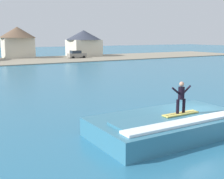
{
  "coord_description": "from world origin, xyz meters",
  "views": [
    {
      "loc": [
        -11.88,
        -11.3,
        4.99
      ],
      "look_at": [
        -1.99,
        5.47,
        1.44
      ],
      "focal_mm": 46.72,
      "sensor_mm": 36.0,
      "label": 1
    }
  ],
  "objects_px": {
    "surfboard": "(181,114)",
    "surfer": "(181,96)",
    "car_far_shore": "(77,55)",
    "wave_crest": "(169,125)",
    "house_small_cottage": "(18,40)",
    "house_gabled_white": "(84,42)"
  },
  "relations": [
    {
      "from": "surfboard",
      "to": "wave_crest",
      "type": "bearing_deg",
      "value": 146.29
    },
    {
      "from": "wave_crest",
      "to": "surfer",
      "type": "height_order",
      "value": "surfer"
    },
    {
      "from": "surfboard",
      "to": "surfer",
      "type": "xyz_separation_m",
      "value": [
        0.01,
        0.03,
        0.93
      ]
    },
    {
      "from": "wave_crest",
      "to": "surfer",
      "type": "bearing_deg",
      "value": -30.47
    },
    {
      "from": "car_far_shore",
      "to": "house_gabled_white",
      "type": "xyz_separation_m",
      "value": [
        4.65,
        6.02,
        2.68
      ]
    },
    {
      "from": "car_far_shore",
      "to": "house_gabled_white",
      "type": "height_order",
      "value": "house_gabled_white"
    },
    {
      "from": "surfboard",
      "to": "house_gabled_white",
      "type": "height_order",
      "value": "house_gabled_white"
    },
    {
      "from": "house_gabled_white",
      "to": "house_small_cottage",
      "type": "bearing_deg",
      "value": 173.72
    },
    {
      "from": "wave_crest",
      "to": "car_far_shore",
      "type": "relative_size",
      "value": 1.96
    },
    {
      "from": "surfer",
      "to": "house_small_cottage",
      "type": "distance_m",
      "value": 59.0
    },
    {
      "from": "surfboard",
      "to": "surfer",
      "type": "relative_size",
      "value": 1.3
    },
    {
      "from": "car_far_shore",
      "to": "surfboard",
      "type": "bearing_deg",
      "value": -108.04
    },
    {
      "from": "surfer",
      "to": "house_gabled_white",
      "type": "relative_size",
      "value": 0.18
    },
    {
      "from": "surfer",
      "to": "house_small_cottage",
      "type": "height_order",
      "value": "house_small_cottage"
    },
    {
      "from": "surfboard",
      "to": "car_far_shore",
      "type": "height_order",
      "value": "car_far_shore"
    },
    {
      "from": "wave_crest",
      "to": "house_small_cottage",
      "type": "bearing_deg",
      "value": 84.26
    },
    {
      "from": "house_small_cottage",
      "to": "wave_crest",
      "type": "bearing_deg",
      "value": -95.74
    },
    {
      "from": "wave_crest",
      "to": "surfboard",
      "type": "relative_size",
      "value": 3.82
    },
    {
      "from": "surfboard",
      "to": "surfer",
      "type": "bearing_deg",
      "value": 64.46
    },
    {
      "from": "surfboard",
      "to": "house_gabled_white",
      "type": "bearing_deg",
      "value": 69.55
    },
    {
      "from": "surfer",
      "to": "car_far_shore",
      "type": "relative_size",
      "value": 0.39
    },
    {
      "from": "house_small_cottage",
      "to": "car_far_shore",
      "type": "bearing_deg",
      "value": -34.73
    }
  ]
}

